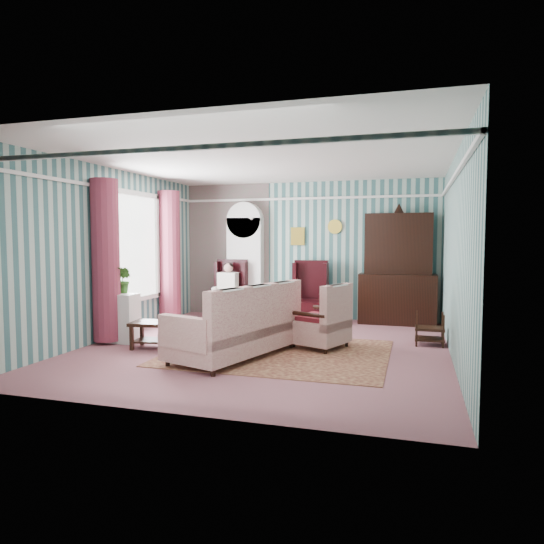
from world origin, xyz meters
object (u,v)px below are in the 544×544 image
(dresser_hutch, at_px, (398,265))
(floral_armchair, at_px, (319,319))
(bookcase, at_px, (245,265))
(wingback_left, at_px, (228,289))
(sofa, at_px, (235,324))
(seated_woman, at_px, (228,291))
(wingback_right, at_px, (308,292))
(plant_stand, at_px, (121,318))
(nest_table, at_px, (430,328))
(coffee_table, at_px, (163,335))
(round_side_table, at_px, (270,305))

(dresser_hutch, bearing_deg, floral_armchair, -113.34)
(bookcase, relative_size, wingback_left, 1.79)
(wingback_left, relative_size, sofa, 0.58)
(wingback_left, relative_size, seated_woman, 1.06)
(wingback_right, xyz_separation_m, plant_stand, (-2.55, -2.75, -0.22))
(wingback_left, distance_m, nest_table, 4.37)
(wingback_right, bearing_deg, coffee_table, -119.14)
(wingback_right, relative_size, nest_table, 2.31)
(bookcase, relative_size, wingback_right, 1.79)
(nest_table, bearing_deg, plant_stand, -166.16)
(coffee_table, bearing_deg, wingback_left, 91.84)
(seated_woman, xyz_separation_m, nest_table, (4.07, -1.55, -0.32))
(bookcase, xyz_separation_m, seated_woman, (-0.25, -0.39, -0.53))
(wingback_right, bearing_deg, floral_armchair, -73.59)
(wingback_left, bearing_deg, plant_stand, -106.22)
(plant_stand, distance_m, coffee_table, 0.94)
(wingback_right, bearing_deg, wingback_left, 180.00)
(wingback_left, xyz_separation_m, sofa, (1.36, -3.13, -0.15))
(wingback_right, bearing_deg, dresser_hutch, 8.77)
(wingback_right, relative_size, seated_woman, 1.06)
(nest_table, bearing_deg, seated_woman, 159.15)
(seated_woman, bearing_deg, floral_armchair, -43.00)
(nest_table, bearing_deg, bookcase, 153.08)
(seated_woman, bearing_deg, dresser_hutch, 4.41)
(wingback_left, height_order, seated_woman, wingback_left)
(dresser_hutch, distance_m, sofa, 4.08)
(nest_table, height_order, plant_stand, plant_stand)
(wingback_right, xyz_separation_m, seated_woman, (-1.75, 0.00, -0.04))
(seated_woman, relative_size, plant_stand, 1.47)
(round_side_table, relative_size, sofa, 0.28)
(bookcase, distance_m, wingback_left, 0.68)
(round_side_table, xyz_separation_m, nest_table, (3.17, -1.70, -0.03))
(dresser_hutch, relative_size, sofa, 1.10)
(plant_stand, bearing_deg, dresser_hutch, 35.08)
(dresser_hutch, bearing_deg, wingback_right, -171.23)
(wingback_right, distance_m, coffee_table, 3.42)
(seated_woman, xyz_separation_m, plant_stand, (-0.80, -2.75, -0.19))
(plant_stand, xyz_separation_m, sofa, (2.16, -0.38, 0.07))
(dresser_hutch, distance_m, seated_woman, 3.56)
(nest_table, bearing_deg, wingback_left, 159.15)
(seated_woman, distance_m, sofa, 3.42)
(dresser_hutch, height_order, floral_armchair, dresser_hutch)
(nest_table, bearing_deg, dresser_hutch, 107.39)
(bookcase, xyz_separation_m, wingback_left, (-0.25, -0.39, -0.50))
(floral_armchair, bearing_deg, wingback_left, 69.35)
(wingback_right, distance_m, sofa, 3.16)
(round_side_table, xyz_separation_m, floral_armchair, (1.51, -2.40, 0.15))
(wingback_right, distance_m, floral_armchair, 2.35)
(round_side_table, distance_m, floral_armchair, 2.84)
(sofa, bearing_deg, coffee_table, 100.32)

